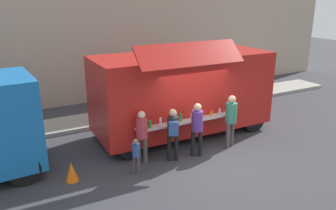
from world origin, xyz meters
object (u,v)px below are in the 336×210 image
(customer_front_ordering, at_px, (197,125))
(child_near_queue, at_px, (136,153))
(food_truck_main, at_px, (183,91))
(customer_extra_browsing, at_px, (231,117))
(traffic_cone_orange, at_px, (72,171))
(customer_rear_waiting, at_px, (142,132))
(trash_bin, at_px, (223,92))
(customer_mid_with_backpack, at_px, (173,130))

(customer_front_ordering, height_order, child_near_queue, customer_front_ordering)
(food_truck_main, xyz_separation_m, customer_extra_browsing, (0.75, -1.80, -0.52))
(customer_front_ordering, bearing_deg, traffic_cone_orange, 111.26)
(customer_front_ordering, distance_m, customer_rear_waiting, 1.71)
(traffic_cone_orange, height_order, trash_bin, trash_bin)
(trash_bin, bearing_deg, customer_mid_with_backpack, -140.70)
(child_near_queue, bearing_deg, traffic_cone_orange, 128.71)
(traffic_cone_orange, relative_size, customer_mid_with_backpack, 0.33)
(customer_extra_browsing, bearing_deg, customer_rear_waiting, 63.36)
(traffic_cone_orange, relative_size, child_near_queue, 0.53)
(trash_bin, height_order, customer_mid_with_backpack, customer_mid_with_backpack)
(food_truck_main, relative_size, traffic_cone_orange, 11.40)
(food_truck_main, height_order, customer_front_ordering, food_truck_main)
(customer_extra_browsing, bearing_deg, customer_front_ordering, 71.75)
(customer_front_ordering, distance_m, child_near_queue, 2.13)
(customer_front_ordering, bearing_deg, child_near_queue, 119.52)
(traffic_cone_orange, relative_size, trash_bin, 0.55)
(child_near_queue, bearing_deg, customer_mid_with_backpack, -29.37)
(customer_rear_waiting, bearing_deg, customer_extra_browsing, -40.53)
(food_truck_main, xyz_separation_m, customer_rear_waiting, (-2.24, -1.42, -0.61))
(food_truck_main, xyz_separation_m, child_near_queue, (-2.67, -1.93, -0.96))
(customer_rear_waiting, height_order, child_near_queue, customer_rear_waiting)
(food_truck_main, relative_size, trash_bin, 6.25)
(child_near_queue, bearing_deg, customer_extra_browsing, -33.97)
(food_truck_main, xyz_separation_m, traffic_cone_orange, (-4.37, -1.48, -1.31))
(customer_extra_browsing, bearing_deg, traffic_cone_orange, 67.08)
(food_truck_main, relative_size, customer_mid_with_backpack, 3.80)
(customer_rear_waiting, bearing_deg, traffic_cone_orange, 148.45)
(trash_bin, bearing_deg, customer_front_ordering, -135.31)
(trash_bin, height_order, customer_rear_waiting, customer_rear_waiting)
(trash_bin, distance_m, customer_mid_with_backpack, 6.49)
(trash_bin, relative_size, child_near_queue, 0.96)
(trash_bin, relative_size, customer_rear_waiting, 0.62)
(food_truck_main, bearing_deg, customer_rear_waiting, -146.56)
(customer_mid_with_backpack, bearing_deg, trash_bin, -25.89)
(customer_front_ordering, relative_size, customer_mid_with_backpack, 1.05)
(trash_bin, xyz_separation_m, child_near_queue, (-6.28, -4.25, 0.12))
(traffic_cone_orange, distance_m, child_near_queue, 1.80)
(customer_mid_with_backpack, xyz_separation_m, customer_extra_browsing, (2.15, -0.02, 0.05))
(customer_mid_with_backpack, xyz_separation_m, customer_rear_waiting, (-0.84, 0.37, -0.04))
(trash_bin, relative_size, customer_mid_with_backpack, 0.61)
(food_truck_main, height_order, customer_rear_waiting, food_truck_main)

